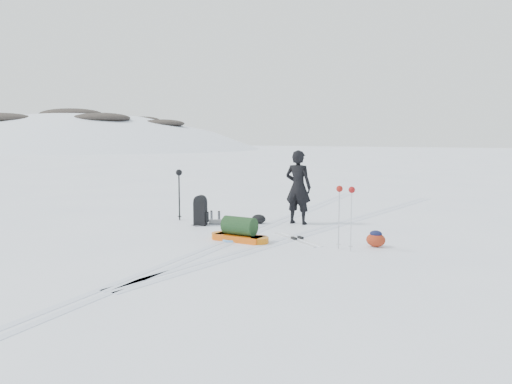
% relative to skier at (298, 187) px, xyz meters
% --- Properties ---
extents(ground, '(200.00, 200.00, 0.00)m').
position_rel_skier_xyz_m(ground, '(-0.45, -1.73, -0.96)').
color(ground, white).
rests_on(ground, ground).
extents(ski_tracks, '(3.38, 17.97, 0.01)m').
position_rel_skier_xyz_m(ski_tracks, '(0.16, -0.86, -0.96)').
color(ski_tracks, silver).
rests_on(ski_tracks, ground).
extents(skier, '(0.71, 0.47, 1.93)m').
position_rel_skier_xyz_m(skier, '(0.00, 0.00, 0.00)').
color(skier, black).
rests_on(skier, ground).
extents(pulk_sled, '(1.41, 0.47, 0.54)m').
position_rel_skier_xyz_m(pulk_sled, '(-0.22, -2.60, -0.76)').
color(pulk_sled, '#E35A0D').
rests_on(pulk_sled, ground).
extents(expedition_rucksack, '(0.74, 0.67, 0.78)m').
position_rel_skier_xyz_m(expedition_rucksack, '(-2.04, -1.40, -0.60)').
color(expedition_rucksack, black).
rests_on(expedition_rucksack, ground).
extents(ski_poles_black, '(0.18, 0.17, 1.39)m').
position_rel_skier_xyz_m(ski_poles_black, '(-3.06, -1.06, 0.17)').
color(ski_poles_black, black).
rests_on(ski_poles_black, ground).
extents(ski_poles_silver, '(0.41, 0.19, 1.30)m').
position_rel_skier_xyz_m(ski_poles_silver, '(2.08, -2.32, 0.12)').
color(ski_poles_silver, '#AAACB1').
rests_on(ski_poles_silver, ground).
extents(touring_skis_grey, '(1.05, 1.75, 0.07)m').
position_rel_skier_xyz_m(touring_skis_grey, '(-1.79, -0.79, -0.95)').
color(touring_skis_grey, '#93969B').
rests_on(touring_skis_grey, ground).
extents(touring_skis_white, '(1.56, 1.18, 0.06)m').
position_rel_skier_xyz_m(touring_skis_white, '(0.82, -1.85, -0.95)').
color(touring_skis_white, silver).
rests_on(touring_skis_white, ground).
extents(rope_coil, '(0.55, 0.55, 0.06)m').
position_rel_skier_xyz_m(rope_coil, '(-0.37, -2.62, -0.94)').
color(rope_coil, '#5EA7E5').
rests_on(rope_coil, ground).
extents(small_daypack, '(0.50, 0.47, 0.34)m').
position_rel_skier_xyz_m(small_daypack, '(2.54, -1.71, -0.80)').
color(small_daypack, maroon).
rests_on(small_daypack, ground).
extents(thermos_pair, '(0.24, 0.21, 0.27)m').
position_rel_skier_xyz_m(thermos_pair, '(-2.19, -0.61, -0.84)').
color(thermos_pair, '#595B61').
rests_on(thermos_pair, ground).
extents(stuff_sack, '(0.45, 0.38, 0.24)m').
position_rel_skier_xyz_m(stuff_sack, '(-0.92, -0.45, -0.85)').
color(stuff_sack, black).
rests_on(stuff_sack, ground).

